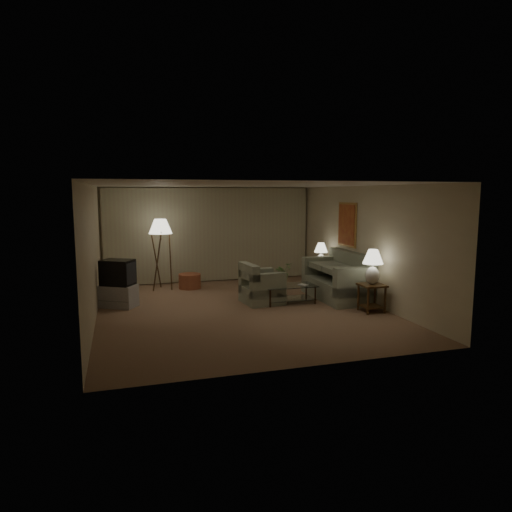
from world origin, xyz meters
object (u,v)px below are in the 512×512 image
(tv_cabinet, at_px, (119,296))
(crt_tv, at_px, (118,272))
(table_lamp_near, at_px, (373,264))
(coffee_table, at_px, (289,291))
(sofa, at_px, (337,280))
(side_table_near, at_px, (372,293))
(table_lamp_far, at_px, (321,252))
(ottoman, at_px, (190,281))
(side_table_far, at_px, (320,273))
(armchair, at_px, (262,287))
(vase, at_px, (283,283))
(floor_lamp, at_px, (161,253))

(tv_cabinet, height_order, crt_tv, crt_tv)
(table_lamp_near, height_order, coffee_table, table_lamp_near)
(sofa, xyz_separation_m, side_table_near, (0.15, -1.35, -0.04))
(side_table_near, relative_size, crt_tv, 0.74)
(table_lamp_far, bearing_deg, ottoman, 164.13)
(side_table_far, distance_m, tv_cabinet, 5.24)
(armchair, distance_m, coffee_table, 0.63)
(armchair, relative_size, vase, 7.60)
(side_table_far, bearing_deg, side_table_near, -90.00)
(ottoman, bearing_deg, side_table_far, -15.87)
(tv_cabinet, bearing_deg, ottoman, 70.78)
(table_lamp_near, xyz_separation_m, tv_cabinet, (-5.20, 1.99, -0.79))
(side_table_far, height_order, ottoman, side_table_far)
(coffee_table, bearing_deg, ottoman, 130.30)
(table_lamp_far, xyz_separation_m, crt_tv, (-5.20, -0.61, -0.18))
(side_table_near, bearing_deg, floor_lamp, 138.58)
(crt_tv, xyz_separation_m, floor_lamp, (1.10, 1.62, 0.19))
(ottoman, relative_size, vase, 4.20)
(table_lamp_near, distance_m, ottoman, 4.98)
(table_lamp_far, height_order, crt_tv, table_lamp_far)
(floor_lamp, relative_size, ottoman, 3.17)
(side_table_near, bearing_deg, vase, 141.40)
(ottoman, distance_m, vase, 2.95)
(vase, bearing_deg, table_lamp_far, 40.76)
(crt_tv, bearing_deg, table_lamp_near, 9.18)
(crt_tv, bearing_deg, side_table_near, 9.18)
(ottoman, bearing_deg, side_table_near, -46.53)
(coffee_table, bearing_deg, table_lamp_far, 43.63)
(side_table_near, xyz_separation_m, ottoman, (-3.37, 3.56, -0.21))
(sofa, height_order, vase, sofa)
(armchair, distance_m, table_lamp_near, 2.56)
(side_table_far, xyz_separation_m, floor_lamp, (-4.10, 1.02, 0.57))
(floor_lamp, relative_size, vase, 13.34)
(table_lamp_near, height_order, floor_lamp, floor_lamp)
(table_lamp_near, relative_size, table_lamp_far, 1.20)
(side_table_near, distance_m, crt_tv, 5.58)
(table_lamp_near, bearing_deg, ottoman, 133.47)
(tv_cabinet, xyz_separation_m, ottoman, (1.83, 1.57, -0.05))
(armchair, height_order, ottoman, armchair)
(coffee_table, height_order, ottoman, coffee_table)
(table_lamp_near, distance_m, tv_cabinet, 5.63)
(table_lamp_far, bearing_deg, crt_tv, -173.36)
(side_table_near, bearing_deg, table_lamp_near, 153.43)
(armchair, relative_size, ottoman, 1.81)
(floor_lamp, bearing_deg, tv_cabinet, -124.09)
(table_lamp_far, bearing_deg, side_table_far, 45.00)
(armchair, relative_size, side_table_near, 1.77)
(armchair, bearing_deg, table_lamp_far, -66.22)
(crt_tv, bearing_deg, side_table_far, 36.81)
(table_lamp_near, height_order, ottoman, table_lamp_near)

